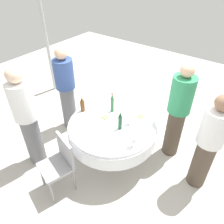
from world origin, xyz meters
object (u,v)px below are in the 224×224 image
object	(u,v)px
dining_table	(112,131)
plate_inner	(109,139)
person_right	(27,117)
person_near	(209,143)
wine_glass_near	(129,119)
wine_glass_mid	(133,140)
bottle_brown_right	(82,105)
chair_west	(60,161)
bottle_dark_green_front	(120,121)
person_front	(66,89)
plate_south	(141,117)
bottle_green_far	(112,103)
plate_rear	(105,118)
person_far	(178,111)

from	to	relation	value
dining_table	plate_inner	xyz separation A→B (m)	(0.30, 0.17, 0.16)
person_right	person_near	xyz separation A→B (m)	(-1.15, 2.25, -0.09)
wine_glass_near	wine_glass_mid	world-z (taller)	wine_glass_mid
bottle_brown_right	wine_glass_near	bearing A→B (deg)	101.39
bottle_brown_right	plate_inner	bearing A→B (deg)	69.34
chair_west	person_near	bearing A→B (deg)	-124.82
person_right	wine_glass_mid	bearing A→B (deg)	-107.63
wine_glass_near	person_right	world-z (taller)	person_right
bottle_dark_green_front	person_front	size ratio (longest dim) A/B	0.19
plate_south	dining_table	bearing A→B (deg)	-34.34
bottle_green_far	plate_rear	size ratio (longest dim) A/B	1.30
dining_table	person_near	distance (m)	1.36
bottle_green_far	bottle_dark_green_front	size ratio (longest dim) A/B	1.08
wine_glass_mid	person_front	bearing A→B (deg)	-103.67
wine_glass_mid	plate_inner	xyz separation A→B (m)	(0.09, -0.33, -0.10)
person_far	person_right	size ratio (longest dim) A/B	0.97
bottle_dark_green_front	chair_west	xyz separation A→B (m)	(0.83, -0.41, -0.36)
plate_rear	plate_south	size ratio (longest dim) A/B	1.04
person_far	person_front	distance (m)	1.96
dining_table	plate_rear	size ratio (longest dim) A/B	5.32
person_right	person_near	bearing A→B (deg)	-101.31
bottle_brown_right	plate_rear	size ratio (longest dim) A/B	1.02
bottle_dark_green_front	plate_inner	distance (m)	0.31
plate_rear	person_far	xyz separation A→B (m)	(-0.69, 0.87, 0.10)
bottle_dark_green_front	person_right	bearing A→B (deg)	-56.40
chair_west	plate_south	bearing A→B (deg)	-96.17
chair_west	plate_inner	bearing A→B (deg)	-110.68
plate_south	chair_west	world-z (taller)	chair_west
plate_rear	bottle_green_far	bearing A→B (deg)	-172.84
person_far	wine_glass_mid	bearing A→B (deg)	-58.45
bottle_green_far	person_front	distance (m)	0.99
bottle_green_far	wine_glass_near	bearing A→B (deg)	73.66
person_far	chair_west	xyz separation A→B (m)	(1.57, -0.96, -0.34)
wine_glass_mid	person_front	distance (m)	1.72
wine_glass_mid	chair_west	size ratio (longest dim) A/B	0.18
dining_table	plate_rear	world-z (taller)	plate_rear
plate_rear	wine_glass_mid	bearing A→B (deg)	69.39
bottle_brown_right	plate_rear	world-z (taller)	bottle_brown_right
plate_rear	plate_south	world-z (taller)	same
person_near	chair_west	world-z (taller)	person_near
person_right	bottle_brown_right	bearing A→B (deg)	-66.28
bottle_brown_right	bottle_dark_green_front	world-z (taller)	bottle_dark_green_front
wine_glass_mid	person_near	bearing A→B (deg)	127.02
bottle_brown_right	person_front	distance (m)	0.64
dining_table	wine_glass_mid	world-z (taller)	wine_glass_mid
plate_inner	person_front	xyz separation A→B (m)	(-0.49, -1.34, 0.08)
plate_rear	person_right	world-z (taller)	person_right
person_near	wine_glass_mid	bearing A→B (deg)	-69.72
bottle_dark_green_front	wine_glass_mid	bearing A→B (deg)	60.43
plate_south	wine_glass_mid	bearing A→B (deg)	21.37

